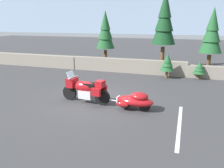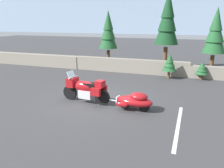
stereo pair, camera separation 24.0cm
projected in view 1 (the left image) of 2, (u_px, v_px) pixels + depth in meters
name	position (u px, v px, depth m)	size (l,w,h in m)	color
ground_plane	(94.00, 100.00, 10.24)	(80.00, 80.00, 0.00)	#38383A
stone_guard_wall	(116.00, 65.00, 15.88)	(24.00, 0.60, 0.95)	gray
distant_ridgeline	(180.00, 11.00, 95.95)	(240.00, 80.00, 16.00)	#7F93AD
touring_motorcycle	(85.00, 89.00, 9.76)	(2.31, 0.87, 1.33)	black
car_shaped_trailer	(135.00, 100.00, 8.93)	(2.23, 0.86, 0.76)	black
pine_tree_tall	(164.00, 20.00, 16.13)	(1.72, 1.72, 5.64)	brown
pine_tree_secondary	(105.00, 32.00, 17.50)	(1.45, 1.45, 4.30)	brown
pine_tree_far_right	(212.00, 33.00, 14.73)	(1.46, 1.46, 4.37)	brown
pine_sapling_near	(167.00, 63.00, 13.88)	(0.88, 0.88, 1.54)	brown
pine_sapling_farther	(200.00, 68.00, 13.74)	(0.78, 0.78, 1.09)	brown
parking_stripe_marker	(179.00, 125.00, 7.71)	(0.12, 3.60, 0.01)	silver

